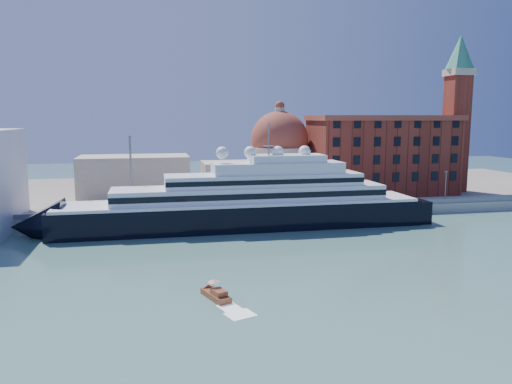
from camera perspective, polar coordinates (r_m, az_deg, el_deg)
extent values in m
plane|color=#3D6962|center=(90.01, -1.62, -7.33)|extent=(400.00, 400.00, 0.00)
cube|color=gray|center=(122.44, -4.50, -2.50)|extent=(180.00, 10.00, 2.50)
cube|color=slate|center=(162.66, -6.39, 0.11)|extent=(260.00, 72.00, 2.00)
cube|color=slate|center=(117.71, -4.22, -2.03)|extent=(180.00, 0.10, 1.20)
cube|color=black|center=(112.18, -1.70, -2.95)|extent=(81.60, 12.55, 6.80)
cone|color=black|center=(112.89, -23.70, -3.60)|extent=(10.46, 12.55, 12.55)
cube|color=black|center=(125.93, 16.90, -2.15)|extent=(6.28, 11.51, 6.28)
cube|color=white|center=(111.52, -1.71, -1.10)|extent=(79.50, 12.76, 0.63)
cube|color=white|center=(111.61, -0.66, -0.11)|extent=(60.67, 10.46, 3.14)
cube|color=black|center=(106.54, -0.10, -0.52)|extent=(60.67, 0.15, 1.26)
cube|color=white|center=(111.86, 0.92, 1.42)|extent=(43.94, 9.41, 2.72)
cube|color=white|center=(112.31, 2.48, 2.78)|extent=(29.29, 8.37, 2.51)
cube|color=white|center=(112.66, 3.52, 3.86)|extent=(16.74, 7.32, 1.67)
cylinder|color=slate|center=(111.35, 1.46, 6.09)|extent=(0.31, 0.31, 7.32)
sphere|color=white|center=(109.56, -3.89, 4.50)|extent=(2.72, 2.72, 2.72)
sphere|color=white|center=(110.62, -0.66, 4.55)|extent=(2.72, 2.72, 2.72)
sphere|color=white|center=(112.02, 2.50, 4.59)|extent=(2.72, 2.72, 2.72)
sphere|color=white|center=(113.74, 5.57, 4.62)|extent=(2.72, 2.72, 2.72)
cube|color=brown|center=(69.95, -4.62, -11.77)|extent=(3.76, 6.05, 0.96)
cube|color=brown|center=(68.87, -4.25, -11.38)|extent=(2.26, 2.77, 0.77)
cylinder|color=slate|center=(69.95, -4.81, -10.73)|extent=(0.06, 0.06, 1.53)
cone|color=red|center=(69.67, -4.82, -10.06)|extent=(1.72, 1.72, 0.38)
cube|color=maroon|center=(153.35, 14.20, 3.91)|extent=(42.00, 18.00, 22.00)
cube|color=brown|center=(152.92, 14.36, 8.21)|extent=(43.00, 19.00, 1.50)
cube|color=maroon|center=(165.00, 21.83, 6.13)|extent=(6.00, 6.00, 35.00)
cube|color=beige|center=(165.48, 22.19, 12.54)|extent=(7.00, 7.00, 2.00)
cone|color=#41916D|center=(166.08, 22.31, 14.60)|extent=(8.40, 8.40, 10.00)
cylinder|color=beige|center=(148.85, 2.68, 2.48)|extent=(18.00, 18.00, 14.00)
sphere|color=brown|center=(148.18, 2.70, 5.95)|extent=(17.00, 17.00, 17.00)
cylinder|color=beige|center=(148.05, 2.72, 9.04)|extent=(3.00, 3.00, 3.00)
cube|color=beige|center=(144.22, -2.52, 1.49)|extent=(18.00, 14.00, 10.00)
cube|color=beige|center=(144.22, -13.70, 1.66)|extent=(30.00, 16.00, 12.00)
cylinder|color=slate|center=(118.48, -18.87, -0.73)|extent=(0.24, 0.24, 8.00)
cube|color=slate|center=(117.93, -18.96, 1.24)|extent=(0.80, 0.30, 0.25)
cylinder|color=slate|center=(118.61, -4.34, -0.28)|extent=(0.24, 0.24, 8.00)
cube|color=slate|center=(118.06, -4.36, 1.68)|extent=(0.80, 0.30, 0.25)
cylinder|color=slate|center=(126.10, 9.30, 0.15)|extent=(0.24, 0.24, 8.00)
cube|color=slate|center=(125.58, 9.34, 2.00)|extent=(0.80, 0.30, 0.25)
cylinder|color=slate|center=(139.75, 20.84, 0.51)|extent=(0.24, 0.24, 8.00)
cube|color=slate|center=(139.29, 20.93, 2.18)|extent=(0.80, 0.30, 0.25)
cylinder|color=slate|center=(119.00, -14.09, 1.94)|extent=(0.50, 0.50, 18.00)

